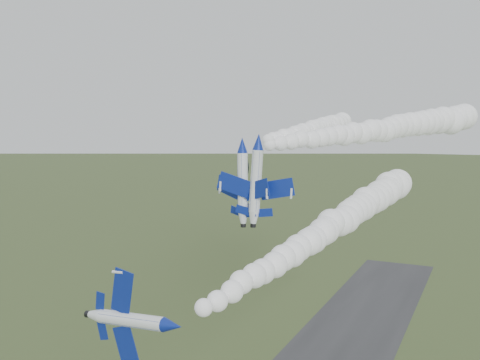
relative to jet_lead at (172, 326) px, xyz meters
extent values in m
cylinder|color=white|center=(-0.04, 0.10, 0.00)|extent=(2.00, 7.62, 1.44)
cone|color=navy|center=(-0.39, -4.65, 0.00)|extent=(1.58, 2.08, 1.44)
cone|color=white|center=(0.30, 4.66, 0.00)|extent=(1.56, 1.72, 1.44)
cylinder|color=black|center=(0.37, 5.56, 0.00)|extent=(0.77, 0.59, 0.73)
ellipsoid|color=black|center=(0.32, -1.87, 0.03)|extent=(1.15, 2.65, 0.96)
cube|color=navy|center=(-0.32, 0.84, 2.67)|extent=(0.59, 2.18, 4.13)
cube|color=navy|center=(0.08, 0.81, -2.70)|extent=(0.59, 2.18, 4.13)
cube|color=navy|center=(0.14, 3.86, 1.43)|extent=(0.29, 1.00, 1.80)
cube|color=navy|center=(0.35, 3.85, -1.44)|extent=(0.29, 1.00, 1.80)
cube|color=navy|center=(1.39, 3.56, 0.08)|extent=(2.08, 1.58, 0.25)
cylinder|color=white|center=(-5.58, 26.41, 14.99)|extent=(4.38, 7.93, 1.45)
cone|color=navy|center=(-7.49, 21.75, 14.99)|extent=(2.14, 2.48, 1.45)
cone|color=white|center=(-3.73, 30.88, 14.99)|extent=(1.99, 2.13, 1.45)
cylinder|color=black|center=(-3.37, 31.76, 14.99)|extent=(0.90, 0.81, 0.74)
ellipsoid|color=black|center=(-6.37, 24.51, 15.52)|extent=(1.94, 2.90, 0.97)
cube|color=navy|center=(-7.92, 28.19, 14.79)|extent=(4.91, 3.77, 0.22)
cube|color=navy|center=(-2.65, 26.02, 14.90)|extent=(4.91, 3.77, 0.22)
cube|color=navy|center=(-5.46, 30.67, 14.96)|extent=(2.16, 1.69, 0.13)
cube|color=navy|center=(-2.65, 29.52, 15.02)|extent=(2.16, 1.69, 0.13)
cube|color=navy|center=(-4.17, 29.89, 16.22)|extent=(0.72, 1.46, 2.09)
cylinder|color=white|center=(-3.02, 25.95, 15.51)|extent=(2.72, 8.35, 1.55)
cone|color=navy|center=(-2.27, 20.82, 15.51)|extent=(1.85, 2.35, 1.55)
cone|color=white|center=(-3.74, 30.88, 15.51)|extent=(1.79, 1.97, 1.55)
cylinder|color=black|center=(-3.88, 31.85, 15.51)|extent=(0.86, 0.69, 0.79)
ellipsoid|color=black|center=(-2.68, 23.86, 16.06)|extent=(1.43, 2.94, 1.04)
cube|color=navy|center=(-6.04, 26.30, 15.54)|extent=(4.79, 2.97, 0.42)
cube|color=navy|center=(-0.24, 27.14, 15.18)|extent=(4.79, 2.97, 0.42)
cube|color=navy|center=(-5.15, 29.79, 15.60)|extent=(2.09, 1.35, 0.22)
cube|color=navy|center=(-2.06, 30.24, 15.41)|extent=(2.09, 1.35, 0.22)
cube|color=navy|center=(-3.50, 29.79, 16.77)|extent=(0.47, 1.58, 2.15)
camera|label=1|loc=(24.86, -38.54, 17.54)|focal=40.00mm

